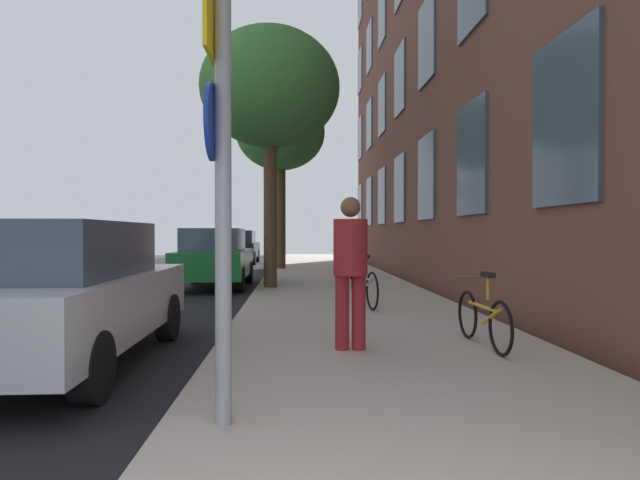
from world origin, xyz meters
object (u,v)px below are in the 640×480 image
at_px(car_1, 215,257).
at_px(car_2, 239,247).
at_px(tree_near, 270,89).
at_px(bicycle_0, 483,317).
at_px(sign_post, 220,146).
at_px(bicycle_2, 343,272).
at_px(car_0, 62,292).
at_px(bicycle_1, 364,286).
at_px(bicycle_4, 342,264).
at_px(bicycle_3, 349,266).
at_px(pedestrian_0, 350,262).
at_px(tree_far, 281,134).
at_px(traffic_light, 282,206).

distance_m(car_1, car_2, 11.53).
height_order(tree_near, bicycle_0, tree_near).
xyz_separation_m(sign_post, bicycle_0, (2.83, 2.49, -1.66)).
distance_m(bicycle_2, car_2, 12.64).
distance_m(bicycle_2, car_1, 3.54).
bearing_deg(car_2, bicycle_2, -71.38).
relative_size(sign_post, car_0, 0.82).
relative_size(bicycle_1, bicycle_2, 1.04).
height_order(tree_near, bicycle_4, tree_near).
distance_m(bicycle_3, car_1, 4.21).
xyz_separation_m(sign_post, pedestrian_0, (1.20, 2.42, -0.98)).
distance_m(car_0, car_2, 20.17).
bearing_deg(bicycle_3, car_2, 114.04).
xyz_separation_m(car_1, car_2, (-0.55, 11.52, -0.00)).
distance_m(sign_post, pedestrian_0, 2.87).
xyz_separation_m(bicycle_0, car_2, (-5.03, 19.85, 0.36)).
distance_m(tree_near, bicycle_3, 5.84).
relative_size(bicycle_0, bicycle_4, 0.99).
xyz_separation_m(bicycle_1, pedestrian_0, (-0.64, -3.65, 0.65)).
bearing_deg(bicycle_0, sign_post, -138.71).
xyz_separation_m(sign_post, bicycle_2, (1.84, 10.36, -1.66)).
bearing_deg(tree_far, car_1, -104.45).
bearing_deg(car_2, car_1, -87.29).
distance_m(traffic_light, bicycle_0, 18.41).
xyz_separation_m(bicycle_4, car_2, (-4.34, 8.24, 0.37)).
relative_size(sign_post, bicycle_2, 2.23).
distance_m(bicycle_2, bicycle_3, 2.13).
height_order(bicycle_0, car_2, car_2).
bearing_deg(tree_near, car_2, 99.57).
xyz_separation_m(traffic_light, car_1, (-1.58, -9.70, -1.90)).
bearing_deg(traffic_light, bicycle_3, -74.22).
bearing_deg(car_1, bicycle_3, 23.00).
distance_m(bicycle_0, bicycle_2, 7.94).
xyz_separation_m(traffic_light, tree_far, (0.05, -3.38, 2.66)).
bearing_deg(tree_near, bicycle_1, -62.99).
distance_m(traffic_light, car_0, 18.55).
height_order(bicycle_4, car_1, car_1).
bearing_deg(bicycle_1, tree_far, 99.57).
relative_size(tree_far, car_0, 1.56).
xyz_separation_m(sign_post, tree_far, (-0.03, 17.14, 3.26)).
relative_size(tree_far, car_2, 1.74).
distance_m(bicycle_0, bicycle_3, 9.99).
relative_size(car_0, car_1, 1.08).
relative_size(traffic_light, car_2, 0.98).
xyz_separation_m(bicycle_4, pedestrian_0, (-0.94, -11.68, 0.69)).
distance_m(bicycle_1, car_0, 5.52).
distance_m(traffic_light, bicycle_4, 7.16).
bearing_deg(bicycle_2, bicycle_1, -89.94).
distance_m(bicycle_2, pedestrian_0, 8.00).
distance_m(sign_post, bicycle_3, 12.76).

